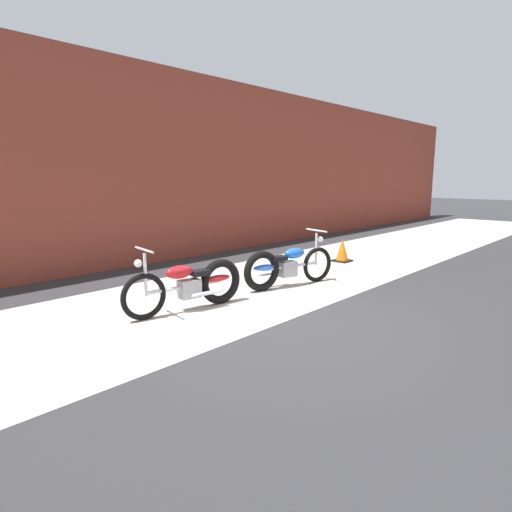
# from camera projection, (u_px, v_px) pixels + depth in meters

# --- Properties ---
(ground_plane) EXTENTS (80.00, 80.00, 0.00)m
(ground_plane) POSITION_uv_depth(u_px,v_px,m) (286.00, 321.00, 6.01)
(ground_plane) COLOR #2D2D30
(sidewalk_slab) EXTENTS (36.00, 3.50, 0.01)m
(sidewalk_slab) POSITION_uv_depth(u_px,v_px,m) (205.00, 298.00, 7.19)
(sidewalk_slab) COLOR #B2ADA3
(sidewalk_slab) RESTS_ON ground
(brick_building_wall) EXTENTS (36.00, 0.50, 4.53)m
(brick_building_wall) POSITION_uv_depth(u_px,v_px,m) (98.00, 165.00, 9.10)
(brick_building_wall) COLOR brown
(brick_building_wall) RESTS_ON ground
(motorcycle_red) EXTENTS (2.00, 0.65, 1.03)m
(motorcycle_red) POSITION_uv_depth(u_px,v_px,m) (194.00, 284.00, 6.51)
(motorcycle_red) COLOR black
(motorcycle_red) RESTS_ON ground
(motorcycle_blue) EXTENTS (1.97, 0.75, 1.03)m
(motorcycle_blue) POSITION_uv_depth(u_px,v_px,m) (284.00, 266.00, 7.83)
(motorcycle_blue) COLOR black
(motorcycle_blue) RESTS_ON ground
(traffic_cone) EXTENTS (0.40, 0.40, 0.55)m
(traffic_cone) POSITION_uv_depth(u_px,v_px,m) (342.00, 251.00, 10.30)
(traffic_cone) COLOR orange
(traffic_cone) RESTS_ON ground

